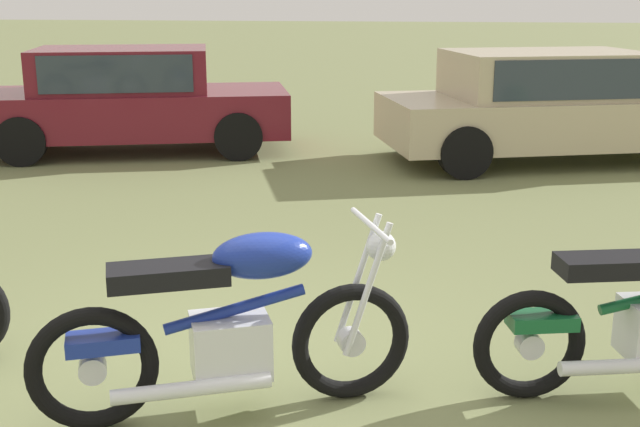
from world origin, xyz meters
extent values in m
plane|color=olive|center=(0.00, 0.00, 0.00)|extent=(120.00, 120.00, 0.00)
torus|color=black|center=(0.72, -0.04, 0.33)|extent=(0.64, 0.34, 0.66)
torus|color=black|center=(-0.53, -0.56, 0.33)|extent=(0.64, 0.34, 0.66)
cylinder|color=silver|center=(0.72, -0.04, 0.33)|extent=(0.17, 0.15, 0.14)
cylinder|color=silver|center=(-0.53, -0.56, 0.33)|extent=(0.17, 0.15, 0.14)
cylinder|color=silver|center=(0.75, 0.07, 0.66)|extent=(0.26, 0.14, 0.72)
cylinder|color=silver|center=(0.81, -0.10, 0.66)|extent=(0.26, 0.14, 0.72)
cube|color=silver|center=(0.12, -0.29, 0.38)|extent=(0.48, 0.43, 0.32)
cylinder|color=navy|center=(0.15, -0.28, 0.58)|extent=(0.71, 0.34, 0.21)
ellipsoid|color=navy|center=(0.28, -0.22, 0.86)|extent=(0.58, 0.44, 0.24)
cube|color=black|center=(-0.16, -0.41, 0.80)|extent=(0.65, 0.45, 0.10)
cube|color=navy|center=(-0.47, -0.54, 0.47)|extent=(0.40, 0.31, 0.08)
cylinder|color=silver|center=(0.82, 0.00, 0.98)|extent=(0.28, 0.60, 0.03)
sphere|color=silver|center=(0.87, 0.02, 0.86)|extent=(0.21, 0.21, 0.16)
cylinder|color=silver|center=(-0.02, -0.53, 0.24)|extent=(0.77, 0.38, 0.08)
torus|color=black|center=(1.68, 0.10, 0.31)|extent=(0.63, 0.24, 0.63)
cylinder|color=silver|center=(1.68, 0.10, 0.31)|extent=(0.16, 0.13, 0.14)
cube|color=black|center=(2.10, 0.21, 0.75)|extent=(0.64, 0.38, 0.10)
cube|color=#14592D|center=(1.74, 0.12, 0.45)|extent=(0.39, 0.26, 0.08)
cylinder|color=silver|center=(2.22, 0.07, 0.24)|extent=(0.80, 0.27, 0.08)
cube|color=maroon|center=(-3.04, 6.72, 0.55)|extent=(4.49, 2.84, 0.60)
cube|color=maroon|center=(-3.19, 6.67, 1.13)|extent=(2.64, 2.15, 0.60)
cube|color=#2D3842|center=(-3.19, 6.67, 1.15)|extent=(2.32, 2.09, 0.48)
cylinder|color=black|center=(-1.94, 7.89, 0.32)|extent=(0.68, 0.39, 0.64)
cylinder|color=black|center=(-1.49, 6.32, 0.32)|extent=(0.68, 0.39, 0.64)
cylinder|color=black|center=(-4.60, 7.12, 0.32)|extent=(0.68, 0.39, 0.64)
cylinder|color=black|center=(-4.15, 5.55, 0.32)|extent=(0.68, 0.39, 0.64)
cube|color=#BCAD8C|center=(2.63, 6.91, 0.55)|extent=(4.77, 3.11, 0.60)
cube|color=#BCAD8C|center=(2.49, 6.86, 1.13)|extent=(2.82, 2.33, 0.60)
cube|color=#2D3842|center=(2.49, 6.86, 1.15)|extent=(2.49, 2.25, 0.48)
cylinder|color=black|center=(3.80, 8.19, 0.32)|extent=(0.68, 0.41, 0.64)
cylinder|color=black|center=(0.93, 7.26, 0.32)|extent=(0.68, 0.41, 0.64)
cylinder|color=black|center=(1.46, 5.62, 0.32)|extent=(0.68, 0.41, 0.64)
camera|label=1|loc=(1.16, -4.11, 2.16)|focal=45.91mm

